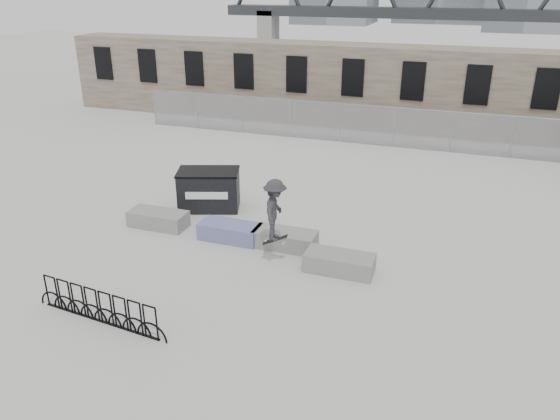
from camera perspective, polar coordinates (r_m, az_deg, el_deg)
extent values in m
plane|color=beige|center=(17.68, -3.47, -3.46)|extent=(120.00, 120.00, 0.00)
cube|color=#67594C|center=(31.90, 8.07, 12.72)|extent=(36.00, 2.50, 4.50)
cube|color=black|center=(37.30, -17.95, 14.37)|extent=(1.20, 0.12, 2.00)
cube|color=black|center=(35.48, -13.67, 14.42)|extent=(1.20, 0.12, 2.00)
cube|color=black|center=(33.86, -8.95, 14.39)|extent=(1.20, 0.12, 2.00)
cube|color=black|center=(32.49, -3.80, 14.25)|extent=(1.20, 0.12, 2.00)
cube|color=black|center=(31.38, 1.74, 13.97)|extent=(1.20, 0.12, 2.00)
cube|color=black|center=(30.56, 7.62, 13.53)|extent=(1.20, 0.12, 2.00)
cube|color=black|center=(30.07, 13.74, 12.94)|extent=(1.20, 0.12, 2.00)
cube|color=black|center=(29.91, 19.95, 12.18)|extent=(1.20, 0.12, 2.00)
cube|color=black|center=(30.09, 26.11, 11.29)|extent=(1.20, 0.12, 2.00)
cylinder|color=gray|center=(32.80, -12.99, 10.42)|extent=(0.06, 0.06, 2.00)
cylinder|color=gray|center=(31.44, -8.67, 10.21)|extent=(0.06, 0.06, 2.00)
cylinder|color=gray|center=(30.26, -3.98, 9.91)|extent=(0.06, 0.06, 2.00)
cylinder|color=gray|center=(29.30, 1.03, 9.52)|extent=(0.06, 0.06, 2.00)
cylinder|color=gray|center=(28.58, 6.33, 9.03)|extent=(0.06, 0.06, 2.00)
cylinder|color=gray|center=(28.10, 11.84, 8.44)|extent=(0.06, 0.06, 2.00)
cylinder|color=gray|center=(27.89, 17.47, 7.75)|extent=(0.06, 0.06, 2.00)
cylinder|color=gray|center=(27.95, 23.11, 6.99)|extent=(0.06, 0.06, 2.00)
cube|color=#99999E|center=(28.58, 6.33, 9.03)|extent=(22.00, 0.02, 2.00)
cylinder|color=gray|center=(28.35, 6.42, 10.99)|extent=(22.00, 0.04, 0.04)
cube|color=gray|center=(19.16, -12.60, -0.92)|extent=(2.00, 0.90, 0.55)
cube|color=#2D471E|center=(19.07, -12.66, -0.33)|extent=(1.76, 0.66, 0.10)
cube|color=#34379D|center=(17.86, -5.22, -2.25)|extent=(2.00, 0.90, 0.55)
cube|color=#2D471E|center=(17.77, -5.25, -1.63)|extent=(1.76, 0.66, 0.10)
cube|color=gray|center=(17.28, 0.50, -3.06)|extent=(2.00, 0.90, 0.55)
cube|color=#2D471E|center=(17.19, 0.50, -2.42)|extent=(1.76, 0.66, 0.10)
cube|color=gray|center=(15.99, 6.22, -5.51)|extent=(2.00, 0.90, 0.55)
cube|color=#2D471E|center=(15.89, 6.26, -4.83)|extent=(1.76, 0.66, 0.10)
cube|color=black|center=(20.19, -7.43, 2.05)|extent=(2.47, 1.94, 1.41)
cube|color=black|center=(19.95, -7.54, 3.99)|extent=(2.54, 2.00, 0.06)
cube|color=white|center=(19.56, -7.69, 1.49)|extent=(1.44, 0.52, 0.27)
cube|color=black|center=(14.56, -18.19, -10.96)|extent=(3.59, 0.44, 0.04)
torus|color=black|center=(15.37, -22.74, -7.88)|extent=(0.89, 0.14, 0.89)
torus|color=black|center=(15.06, -21.57, -8.34)|extent=(0.89, 0.14, 0.89)
torus|color=black|center=(14.77, -20.34, -8.81)|extent=(0.89, 0.14, 0.89)
torus|color=black|center=(14.48, -19.06, -9.29)|extent=(0.89, 0.14, 0.89)
torus|color=black|center=(14.20, -17.73, -9.79)|extent=(0.89, 0.14, 0.89)
torus|color=black|center=(13.92, -16.34, -10.30)|extent=(0.89, 0.14, 0.89)
torus|color=black|center=(13.66, -14.89, -10.82)|extent=(0.89, 0.14, 0.89)
torus|color=black|center=(13.41, -13.38, -11.36)|extent=(0.89, 0.14, 0.89)
cube|color=#2D3033|center=(69.72, 23.81, 18.12)|extent=(70.00, 3.00, 1.20)
cube|color=gray|center=(74.54, -1.23, 18.61)|extent=(2.00, 3.00, 4.00)
imported|color=#2F2F32|center=(15.71, -0.53, 0.00)|extent=(0.86, 1.28, 1.85)
cube|color=black|center=(16.10, -0.52, -3.12)|extent=(0.77, 0.30, 0.35)
cylinder|color=beige|center=(16.16, -1.54, -3.24)|extent=(0.06, 0.03, 0.06)
cylinder|color=beige|center=(16.27, -1.36, -3.03)|extent=(0.06, 0.03, 0.06)
cylinder|color=beige|center=(15.98, 0.34, -3.54)|extent=(0.06, 0.03, 0.06)
cylinder|color=beige|center=(16.10, 0.50, -3.33)|extent=(0.06, 0.03, 0.06)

